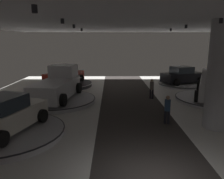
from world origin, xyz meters
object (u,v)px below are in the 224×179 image
Objects in this scene: display_platform_far_left at (57,100)px; visitor_walking_far at (152,87)px; display_car_deep_right at (182,76)px; pickup_truck_far_right at (215,86)px; display_platform_deep_right at (182,84)px; column_right at (222,76)px; display_platform_far_right at (213,99)px; display_platform_deep_left at (65,84)px; display_car_mid_left at (6,115)px; pickup_truck_far_left at (58,85)px; display_platform_mid_left at (8,133)px; display_car_deep_left at (64,75)px; visitor_walking_near at (167,108)px.

visitor_walking_far is at bearing 8.30° from display_platform_far_left.
pickup_truck_far_right reaches higher than display_car_deep_right.
display_platform_far_left reaches higher than display_platform_deep_right.
pickup_truck_far_right is at bearing -10.27° from visitor_walking_far.
pickup_truck_far_right is (2.15, 5.03, -1.59)m from column_right.
display_platform_far_right is at bearing -84.12° from display_platform_deep_right.
display_platform_deep_right is 0.83× the size of display_platform_far_right.
visitor_walking_far is at bearing -32.40° from display_platform_deep_left.
column_right reaches higher than display_car_mid_left.
display_platform_mid_left is (-0.94, -6.28, -1.06)m from pickup_truck_far_left.
display_car_deep_left reaches higher than visitor_walking_far.
display_car_deep_right is (11.89, 0.26, 0.81)m from display_platform_deep_left.
display_platform_deep_left is 0.92m from display_car_deep_left.
column_right reaches higher than visitor_walking_near.
pickup_truck_far_left is (0.69, -5.71, 1.05)m from display_platform_deep_left.
display_platform_deep_left is 1.21× the size of display_car_deep_right.
display_platform_deep_left is 11.99m from display_platform_mid_left.
visitor_walking_near and visitor_walking_far have the same top height.
visitor_walking_near is at bearing -91.32° from visitor_walking_far.
display_car_deep_left is 0.80× the size of display_platform_far_right.
display_platform_far_left is 7.31m from visitor_walking_far.
display_platform_mid_left is at bearing -98.56° from display_platform_far_left.
display_car_deep_right is at bearing 1.40° from display_car_deep_left.
display_car_deep_left is 0.99× the size of display_car_deep_right.
display_car_deep_right is at bearing 29.23° from display_platform_far_left.
display_car_deep_right is 0.80× the size of display_platform_far_left.
display_platform_deep_right is 0.83× the size of pickup_truck_far_right.
visitor_walking_far is (-4.05, -5.24, -0.09)m from display_car_deep_right.
display_platform_deep_left is (-10.23, 10.83, -2.56)m from column_right.
display_platform_far_left is 6.03m from display_platform_mid_left.
column_right reaches higher than display_platform_deep_left.
column_right reaches higher than display_car_deep_left.
display_car_deep_right is 0.80× the size of display_platform_far_right.
display_platform_deep_right is at bearing 52.19° from visitor_walking_far.
pickup_truck_far_right reaches higher than display_platform_far_right.
visitor_walking_near is at bearing -53.14° from display_car_deep_left.
pickup_truck_far_right is 3.58× the size of visitor_walking_near.
display_platform_mid_left is 3.35× the size of visitor_walking_near.
display_platform_deep_right is 17.28m from display_platform_mid_left.
pickup_truck_far_right is at bearing -24.97° from display_car_deep_left.
pickup_truck_far_left reaches higher than display_platform_far_left.
display_platform_deep_left is at bearing 60.16° from display_car_deep_left.
display_platform_far_left is 3.57× the size of visitor_walking_far.
pickup_truck_far_left is 6.39m from display_car_mid_left.
display_car_deep_right reaches higher than display_platform_mid_left.
display_platform_deep_right is 1.04× the size of display_car_mid_left.
visitor_walking_near is (-4.79, -4.83, 0.78)m from display_platform_far_right.
display_platform_mid_left is 3.35× the size of visitor_walking_far.
display_car_deep_left is 0.80× the size of display_platform_far_left.
display_platform_mid_left is at bearing -139.08° from visitor_walking_far.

